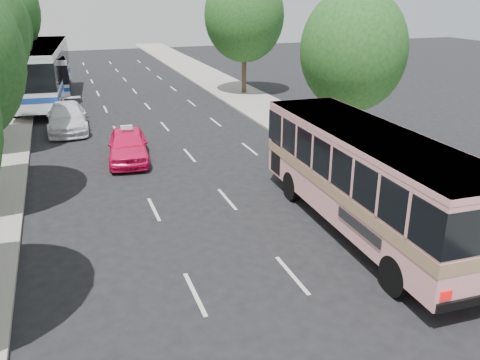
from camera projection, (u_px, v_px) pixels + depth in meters
name	position (u px, v px, depth m)	size (l,w,h in m)	color
ground	(237.00, 249.00, 16.13)	(120.00, 120.00, 0.00)	black
sidewalk_right	(257.00, 104.00, 36.41)	(4.00, 90.00, 0.12)	#9E998E
tree_left_f	(3.00, 10.00, 44.76)	(5.88, 5.88, 9.16)	#38281E
tree_right_near	(356.00, 46.00, 24.05)	(5.10, 5.10, 7.95)	#38281E
tree_right_far	(246.00, 12.00, 37.93)	(6.00, 6.00, 9.35)	#38281E
pink_bus	(367.00, 171.00, 16.64)	(3.09, 10.97, 3.48)	pink
pink_taxi	(128.00, 145.00, 24.20)	(1.84, 4.58, 1.56)	#F4155B
white_pickup	(67.00, 117.00, 29.43)	(2.17, 5.34, 1.55)	white
tour_coach_front	(42.00, 68.00, 36.13)	(4.14, 13.96, 4.12)	white
tour_coach_rear	(48.00, 69.00, 39.55)	(2.76, 10.71, 3.18)	white
taxi_roof_sign	(127.00, 127.00, 23.90)	(0.55, 0.18, 0.18)	silver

